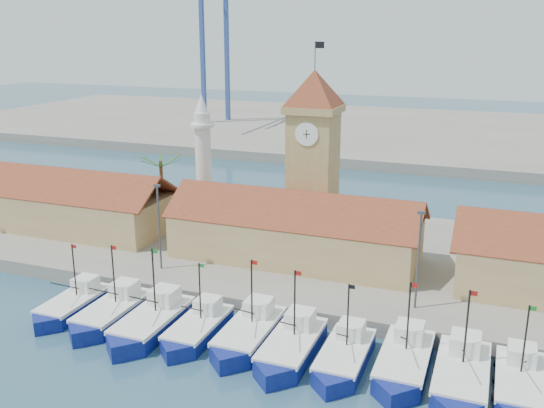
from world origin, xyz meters
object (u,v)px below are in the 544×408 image
at_px(boat_5, 291,349).
at_px(clock_tower, 313,153).
at_px(minaret, 203,159).
at_px(boat_0, 72,306).

xyz_separation_m(boat_5, clock_tower, (-5.56, 23.57, 11.17)).
distance_m(boat_5, minaret, 34.01).
relative_size(boat_0, boat_5, 0.91).
bearing_deg(clock_tower, minaret, 172.39).
bearing_deg(boat_0, minaret, 87.56).
xyz_separation_m(boat_0, boat_5, (21.64, -0.26, 0.07)).
distance_m(boat_0, clock_tower, 30.47).
distance_m(boat_0, boat_5, 21.64).
relative_size(boat_0, clock_tower, 0.40).
distance_m(boat_5, clock_tower, 26.67).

